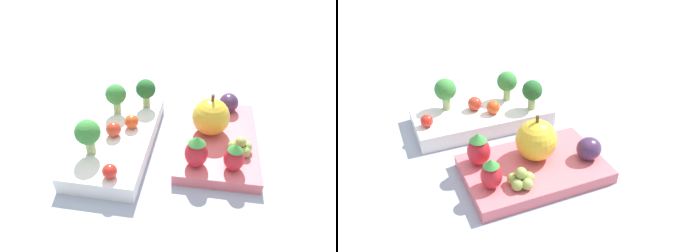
{
  "view_description": "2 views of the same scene",
  "coord_description": "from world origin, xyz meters",
  "views": [
    {
      "loc": [
        -0.38,
        -0.04,
        0.32
      ],
      "look_at": [
        -0.0,
        -0.0,
        0.04
      ],
      "focal_mm": 32.0,
      "sensor_mm": 36.0,
      "label": 1
    },
    {
      "loc": [
        -0.22,
        -0.44,
        0.35
      ],
      "look_at": [
        -0.0,
        -0.0,
        0.04
      ],
      "focal_mm": 40.0,
      "sensor_mm": 36.0,
      "label": 2
    }
  ],
  "objects": [
    {
      "name": "apple",
      "position": [
        0.01,
        -0.07,
        0.05
      ],
      "size": [
        0.06,
        0.06,
        0.07
      ],
      "color": "gold",
      "rests_on": "bento_box_fruit"
    },
    {
      "name": "strawberry_1",
      "position": [
        -0.07,
        -0.1,
        0.04
      ],
      "size": [
        0.03,
        0.03,
        0.04
      ],
      "color": "red",
      "rests_on": "bento_box_fruit"
    },
    {
      "name": "cherry_tomato_2",
      "position": [
        -0.0,
        0.06,
        0.04
      ],
      "size": [
        0.02,
        0.02,
        0.02
      ],
      "color": "#DB4C1E",
      "rests_on": "bento_box_savoury"
    },
    {
      "name": "ground_plane",
      "position": [
        0.0,
        0.0,
        0.0
      ],
      "size": [
        4.0,
        4.0,
        0.0
      ],
      "primitive_type": "plane",
      "color": "#939EB2"
    },
    {
      "name": "broccoli_floret_0",
      "position": [
        -0.07,
        0.1,
        0.06
      ],
      "size": [
        0.04,
        0.04,
        0.06
      ],
      "color": "#93B770",
      "rests_on": "bento_box_savoury"
    },
    {
      "name": "cherry_tomato_0",
      "position": [
        -0.11,
        0.06,
        0.04
      ],
      "size": [
        0.02,
        0.02,
        0.02
      ],
      "color": "red",
      "rests_on": "bento_box_savoury"
    },
    {
      "name": "strawberry_0",
      "position": [
        -0.07,
        -0.05,
        0.04
      ],
      "size": [
        0.03,
        0.03,
        0.05
      ],
      "color": "red",
      "rests_on": "bento_box_fruit"
    },
    {
      "name": "broccoli_floret_1",
      "position": [
        0.04,
        0.09,
        0.06
      ],
      "size": [
        0.03,
        0.03,
        0.05
      ],
      "color": "#93B770",
      "rests_on": "bento_box_savoury"
    },
    {
      "name": "bento_box_savoury",
      "position": [
        -0.01,
        0.08,
        0.01
      ],
      "size": [
        0.24,
        0.13,
        0.03
      ],
      "color": "white",
      "rests_on": "ground_plane"
    },
    {
      "name": "bento_box_fruit",
      "position": [
        0.0,
        -0.08,
        0.01
      ],
      "size": [
        0.21,
        0.14,
        0.02
      ],
      "color": "#DB6670",
      "rests_on": "ground_plane"
    },
    {
      "name": "broccoli_floret_2",
      "position": [
        0.07,
        0.04,
        0.06
      ],
      "size": [
        0.03,
        0.03,
        0.05
      ],
      "color": "#93B770",
      "rests_on": "bento_box_savoury"
    },
    {
      "name": "grape_cluster",
      "position": [
        -0.04,
        -0.11,
        0.03
      ],
      "size": [
        0.04,
        0.04,
        0.03
      ],
      "color": "#8EA84C",
      "rests_on": "bento_box_fruit"
    },
    {
      "name": "cherry_tomato_1",
      "position": [
        -0.02,
        0.08,
        0.04
      ],
      "size": [
        0.02,
        0.02,
        0.02
      ],
      "color": "red",
      "rests_on": "bento_box_savoury"
    },
    {
      "name": "plum",
      "position": [
        0.08,
        -0.11,
        0.03
      ],
      "size": [
        0.04,
        0.03,
        0.03
      ],
      "color": "#42284C",
      "rests_on": "bento_box_fruit"
    }
  ]
}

